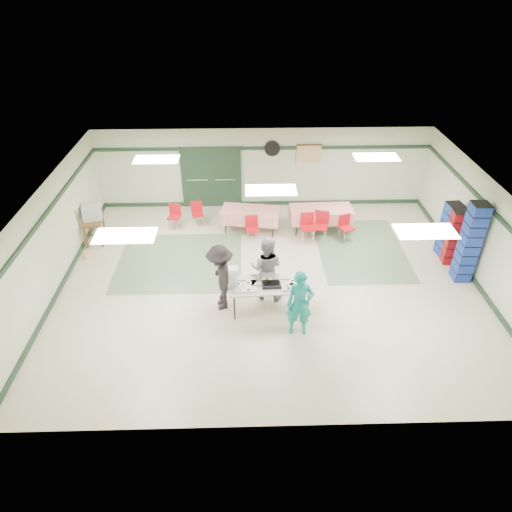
{
  "coord_description": "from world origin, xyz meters",
  "views": [
    {
      "loc": [
        -0.63,
        -9.79,
        7.33
      ],
      "look_at": [
        -0.36,
        -0.3,
        1.02
      ],
      "focal_mm": 32.0,
      "sensor_mm": 36.0,
      "label": 1
    }
  ],
  "objects_px": {
    "chair_c": "(346,225)",
    "serving_table": "(270,286)",
    "office_printer": "(92,212)",
    "broom": "(82,232)",
    "chair_b": "(307,224)",
    "chair_a": "(321,223)",
    "dining_table_b": "(250,215)",
    "volunteer_teal": "(300,304)",
    "crate_stack_blue_b": "(470,243)",
    "printer_table": "(93,223)",
    "volunteer_dark": "(220,278)",
    "crate_stack_red": "(455,237)",
    "crate_stack_blue_a": "(449,229)",
    "chair_d": "(252,226)",
    "volunteer_grey": "(266,268)",
    "dining_table_a": "(321,214)",
    "chair_loose_a": "(197,211)",
    "chair_loose_b": "(175,214)"
  },
  "relations": [
    {
      "from": "volunteer_grey",
      "to": "printer_table",
      "type": "xyz_separation_m",
      "value": [
        -5.03,
        2.8,
        -0.23
      ]
    },
    {
      "from": "volunteer_teal",
      "to": "chair_c",
      "type": "bearing_deg",
      "value": 68.85
    },
    {
      "from": "broom",
      "to": "chair_c",
      "type": "bearing_deg",
      "value": 8.96
    },
    {
      "from": "dining_table_b",
      "to": "chair_d",
      "type": "distance_m",
      "value": 0.58
    },
    {
      "from": "dining_table_b",
      "to": "chair_b",
      "type": "height_order",
      "value": "chair_b"
    },
    {
      "from": "dining_table_b",
      "to": "crate_stack_red",
      "type": "height_order",
      "value": "crate_stack_red"
    },
    {
      "from": "crate_stack_blue_b",
      "to": "office_printer",
      "type": "relative_size",
      "value": 4.3
    },
    {
      "from": "volunteer_grey",
      "to": "dining_table_b",
      "type": "distance_m",
      "value": 3.34
    },
    {
      "from": "printer_table",
      "to": "broom",
      "type": "bearing_deg",
      "value": -102.52
    },
    {
      "from": "serving_table",
      "to": "chair_loose_a",
      "type": "distance_m",
      "value": 4.8
    },
    {
      "from": "chair_a",
      "to": "chair_loose_b",
      "type": "height_order",
      "value": "chair_a"
    },
    {
      "from": "crate_stack_red",
      "to": "printer_table",
      "type": "bearing_deg",
      "value": 172.29
    },
    {
      "from": "serving_table",
      "to": "crate_stack_blue_b",
      "type": "xyz_separation_m",
      "value": [
        5.19,
        1.13,
        0.41
      ]
    },
    {
      "from": "serving_table",
      "to": "office_printer",
      "type": "height_order",
      "value": "office_printer"
    },
    {
      "from": "volunteer_dark",
      "to": "chair_d",
      "type": "height_order",
      "value": "volunteer_dark"
    },
    {
      "from": "chair_a",
      "to": "broom",
      "type": "xyz_separation_m",
      "value": [
        -6.9,
        -0.74,
        0.21
      ]
    },
    {
      "from": "chair_d",
      "to": "chair_loose_b",
      "type": "relative_size",
      "value": 1.01
    },
    {
      "from": "serving_table",
      "to": "dining_table_a",
      "type": "xyz_separation_m",
      "value": [
        1.79,
        3.83,
        -0.15
      ]
    },
    {
      "from": "chair_b",
      "to": "chair_c",
      "type": "relative_size",
      "value": 1.07
    },
    {
      "from": "volunteer_teal",
      "to": "serving_table",
      "type": "bearing_deg",
      "value": 129.6
    },
    {
      "from": "chair_loose_a",
      "to": "crate_stack_blue_b",
      "type": "relative_size",
      "value": 0.35
    },
    {
      "from": "chair_c",
      "to": "serving_table",
      "type": "bearing_deg",
      "value": -150.11
    },
    {
      "from": "volunteer_teal",
      "to": "printer_table",
      "type": "bearing_deg",
      "value": 147.19
    },
    {
      "from": "serving_table",
      "to": "chair_loose_a",
      "type": "xyz_separation_m",
      "value": [
        -2.11,
        4.31,
        -0.25
      ]
    },
    {
      "from": "dining_table_b",
      "to": "chair_b",
      "type": "xyz_separation_m",
      "value": [
        1.71,
        -0.57,
        -0.04
      ]
    },
    {
      "from": "volunteer_dark",
      "to": "crate_stack_blue_b",
      "type": "distance_m",
      "value": 6.47
    },
    {
      "from": "dining_table_a",
      "to": "printer_table",
      "type": "xyz_separation_m",
      "value": [
        -6.9,
        -0.5,
        0.06
      ]
    },
    {
      "from": "volunteer_teal",
      "to": "dining_table_b",
      "type": "relative_size",
      "value": 0.88
    },
    {
      "from": "volunteer_dark",
      "to": "volunteer_grey",
      "type": "bearing_deg",
      "value": 100.3
    },
    {
      "from": "office_printer",
      "to": "broom",
      "type": "distance_m",
      "value": 0.91
    },
    {
      "from": "serving_table",
      "to": "volunteer_dark",
      "type": "bearing_deg",
      "value": 170.23
    },
    {
      "from": "chair_c",
      "to": "printer_table",
      "type": "relative_size",
      "value": 0.91
    },
    {
      "from": "crate_stack_blue_b",
      "to": "chair_a",
      "type": "bearing_deg",
      "value": 148.47
    },
    {
      "from": "crate_stack_blue_b",
      "to": "printer_table",
      "type": "xyz_separation_m",
      "value": [
        -10.3,
        2.2,
        -0.5
      ]
    },
    {
      "from": "chair_a",
      "to": "crate_stack_blue_a",
      "type": "relative_size",
      "value": 0.57
    },
    {
      "from": "chair_b",
      "to": "broom",
      "type": "distance_m",
      "value": 6.53
    },
    {
      "from": "dining_table_b",
      "to": "chair_c",
      "type": "relative_size",
      "value": 2.3
    },
    {
      "from": "serving_table",
      "to": "chair_b",
      "type": "distance_m",
      "value": 3.52
    },
    {
      "from": "volunteer_teal",
      "to": "crate_stack_blue_b",
      "type": "height_order",
      "value": "crate_stack_blue_b"
    },
    {
      "from": "crate_stack_blue_a",
      "to": "broom",
      "type": "height_order",
      "value": "crate_stack_blue_a"
    },
    {
      "from": "crate_stack_blue_b",
      "to": "volunteer_dark",
      "type": "bearing_deg",
      "value": -171.24
    },
    {
      "from": "volunteer_teal",
      "to": "broom",
      "type": "relative_size",
      "value": 1.1
    },
    {
      "from": "chair_b",
      "to": "chair_a",
      "type": "bearing_deg",
      "value": -3.45
    },
    {
      "from": "chair_a",
      "to": "crate_stack_blue_b",
      "type": "bearing_deg",
      "value": -14.42
    },
    {
      "from": "chair_loose_a",
      "to": "printer_table",
      "type": "distance_m",
      "value": 3.16
    },
    {
      "from": "chair_b",
      "to": "crate_stack_blue_a",
      "type": "xyz_separation_m",
      "value": [
        3.9,
        -0.91,
        0.28
      ]
    },
    {
      "from": "chair_d",
      "to": "broom",
      "type": "height_order",
      "value": "broom"
    },
    {
      "from": "chair_loose_a",
      "to": "dining_table_a",
      "type": "bearing_deg",
      "value": -18.12
    },
    {
      "from": "volunteer_dark",
      "to": "crate_stack_red",
      "type": "xyz_separation_m",
      "value": [
        6.38,
        1.79,
        -0.06
      ]
    },
    {
      "from": "volunteer_dark",
      "to": "crate_stack_red",
      "type": "distance_m",
      "value": 6.63
    }
  ]
}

